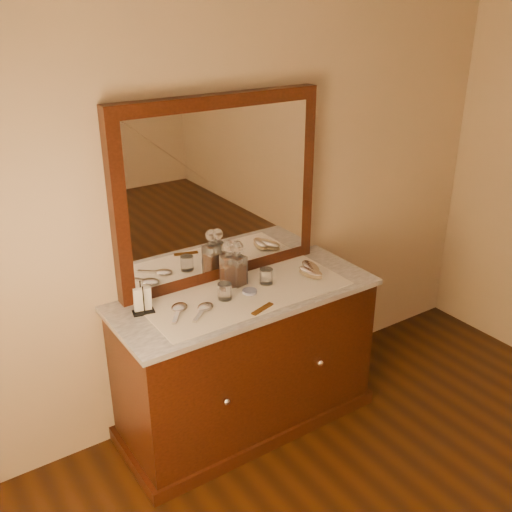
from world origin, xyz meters
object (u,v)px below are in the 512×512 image
Objects in this scene: hand_mirror_inner at (204,308)px; decanter_left at (229,268)px; dresser_cabinet at (246,362)px; pin_dish at (250,291)px; brush_far at (311,268)px; comb at (262,309)px; decanter_right at (238,268)px; brush_near at (310,273)px; hand_mirror_outer at (179,309)px; mirror_frame at (220,191)px; napkin_rack at (143,301)px.

decanter_left is at bearing 33.36° from hand_mirror_inner.
pin_dish is at bearing -54.47° from dresser_cabinet.
hand_mirror_inner is at bearing -174.29° from pin_dish.
brush_far reaches higher than pin_dish.
brush_far reaches higher than comb.
dresser_cabinet is at bearing -98.47° from decanter_right.
dresser_cabinet is 0.64m from brush_far.
dresser_cabinet is 7.57× the size of hand_mirror_inner.
decanter_right is at bearing 81.53° from dresser_cabinet.
dresser_cabinet is 8.25× the size of brush_near.
comb reaches higher than dresser_cabinet.
decanter_left reaches higher than hand_mirror_outer.
comb is at bearing -33.30° from hand_mirror_inner.
mirror_frame is at bearing 46.67° from hand_mirror_inner.
mirror_frame is 0.71m from napkin_rack.
brush_near is 0.05m from brush_far.
decanter_right is 1.38× the size of hand_mirror_inner.
hand_mirror_inner is (-0.68, -0.00, -0.01)m from brush_near.
napkin_rack reaches higher than comb.
brush_near is at bearing -8.84° from napkin_rack.
mirror_frame is 4.71× the size of decanter_right.
napkin_rack is at bearing -178.81° from decanter_left.
decanter_left reaches higher than comb.
decanter_right is at bearing 64.23° from comb.
comb is 0.56× the size of decanter_left.
mirror_frame is 6.47× the size of brush_far.
brush_near reaches higher than hand_mirror_outer.
decanter_left is 1.43× the size of brush_far.
brush_far is (0.47, -0.12, -0.08)m from decanter_left.
dresser_cabinet is at bearing -90.00° from mirror_frame.
brush_far is at bearing 3.64° from hand_mirror_inner.
napkin_rack reaches higher than hand_mirror_outer.
napkin_rack is at bearing 173.89° from brush_far.
decanter_right is (0.01, -0.15, -0.40)m from mirror_frame.
brush_far is (0.42, -0.10, -0.07)m from decanter_right.
mirror_frame is (0.00, 0.25, 0.94)m from dresser_cabinet.
mirror_frame is 8.16× the size of comb.
brush_near is (0.39, -0.03, 0.01)m from pin_dish.
decanter_left is at bearing 105.94° from dresser_cabinet.
mirror_frame reaches higher than hand_mirror_inner.
mirror_frame is 4.53× the size of decanter_left.
decanter_right is (0.05, 0.31, 0.09)m from comb.
brush_near is at bearing 0.29° from hand_mirror_inner.
pin_dish reaches higher than comb.
dresser_cabinet is 7.54× the size of brush_far.
brush_far is (0.43, 0.02, 0.02)m from pin_dish.
decanter_right is at bearing 11.57° from hand_mirror_outer.
decanter_left is at bearing 1.19° from napkin_rack.
brush_far is at bearing 6.62° from comb.
decanter_left reaches higher than decanter_right.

